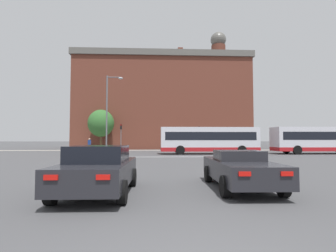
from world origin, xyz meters
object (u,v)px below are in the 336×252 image
(bus_crossing_trailing, at_px, (319,140))
(traffic_light_far_left, at_px, (121,133))
(car_roadster_right, at_px, (240,169))
(bus_crossing_lead, at_px, (209,140))
(car_saloon_left, at_px, (99,169))
(street_lamp_junction, at_px, (109,108))
(pedestrian_waiting, at_px, (182,143))
(pedestrian_walking_east, at_px, (89,143))
(traffic_light_far_right, at_px, (199,134))

(bus_crossing_trailing, bearing_deg, traffic_light_far_left, -113.37)
(car_roadster_right, bearing_deg, bus_crossing_lead, 82.50)
(car_saloon_left, xyz_separation_m, bus_crossing_trailing, (20.70, 21.19, 0.88))
(traffic_light_far_left, height_order, street_lamp_junction, street_lamp_junction)
(street_lamp_junction, height_order, pedestrian_waiting, street_lamp_junction)
(bus_crossing_lead, bearing_deg, pedestrian_waiting, -167.89)
(bus_crossing_trailing, relative_size, pedestrian_walking_east, 5.73)
(car_saloon_left, distance_m, bus_crossing_lead, 22.88)
(car_roadster_right, xyz_separation_m, street_lamp_junction, (-7.83, 19.05, 4.36))
(car_roadster_right, distance_m, street_lamp_junction, 21.05)
(bus_crossing_lead, bearing_deg, bus_crossing_trailing, 88.78)
(traffic_light_far_left, relative_size, pedestrian_walking_east, 2.15)
(car_saloon_left, relative_size, traffic_light_far_left, 1.09)
(bus_crossing_lead, xyz_separation_m, pedestrian_waiting, (-2.12, 9.88, -0.53))
(pedestrian_waiting, distance_m, pedestrian_walking_east, 13.84)
(pedestrian_waiting, bearing_deg, bus_crossing_lead, 135.68)
(car_roadster_right, distance_m, bus_crossing_trailing, 26.04)
(car_roadster_right, bearing_deg, car_saloon_left, -170.01)
(traffic_light_far_left, xyz_separation_m, pedestrian_walking_east, (-4.64, -0.26, -1.59))
(traffic_light_far_right, xyz_separation_m, pedestrian_walking_east, (-16.54, -0.46, -1.38))
(car_saloon_left, relative_size, car_roadster_right, 0.96)
(car_saloon_left, bearing_deg, traffic_light_far_right, 76.00)
(pedestrian_walking_east, bearing_deg, traffic_light_far_right, -50.04)
(street_lamp_junction, relative_size, pedestrian_walking_east, 4.58)
(bus_crossing_trailing, xyz_separation_m, pedestrian_walking_east, (-28.78, 10.17, -0.54))
(traffic_light_far_left, height_order, traffic_light_far_right, traffic_light_far_left)
(car_saloon_left, distance_m, pedestrian_waiting, 31.87)
(car_saloon_left, bearing_deg, pedestrian_waiting, 80.47)
(bus_crossing_lead, relative_size, traffic_light_far_right, 3.01)
(bus_crossing_trailing, relative_size, street_lamp_junction, 1.25)
(pedestrian_waiting, height_order, pedestrian_walking_east, pedestrian_walking_east)
(pedestrian_walking_east, bearing_deg, pedestrian_waiting, -51.74)
(traffic_light_far_right, distance_m, pedestrian_walking_east, 16.61)
(car_saloon_left, relative_size, traffic_light_far_right, 1.19)
(bus_crossing_lead, bearing_deg, traffic_light_far_right, 176.79)
(bus_crossing_lead, relative_size, bus_crossing_trailing, 1.04)
(bus_crossing_lead, xyz_separation_m, traffic_light_far_left, (-11.33, 10.16, 1.06))
(car_roadster_right, relative_size, street_lamp_junction, 0.54)
(traffic_light_far_left, distance_m, pedestrian_walking_east, 4.91)
(car_roadster_right, xyz_separation_m, pedestrian_walking_east, (-12.73, 30.66, 0.43))
(bus_crossing_lead, xyz_separation_m, street_lamp_junction, (-11.06, -1.71, 3.41))
(traffic_light_far_left, relative_size, pedestrian_waiting, 2.16)
(car_roadster_right, distance_m, bus_crossing_lead, 21.03)
(bus_crossing_trailing, bearing_deg, street_lamp_junction, -86.55)
(traffic_light_far_right, xyz_separation_m, street_lamp_junction, (-11.64, -12.07, 2.55))
(car_roadster_right, height_order, traffic_light_far_right, traffic_light_far_right)
(pedestrian_walking_east, bearing_deg, car_roadster_right, -119.08)
(bus_crossing_trailing, xyz_separation_m, pedestrian_waiting, (-14.93, 10.15, -0.55))
(car_saloon_left, bearing_deg, street_lamp_junction, 100.03)
(bus_crossing_trailing, bearing_deg, traffic_light_far_right, -131.00)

